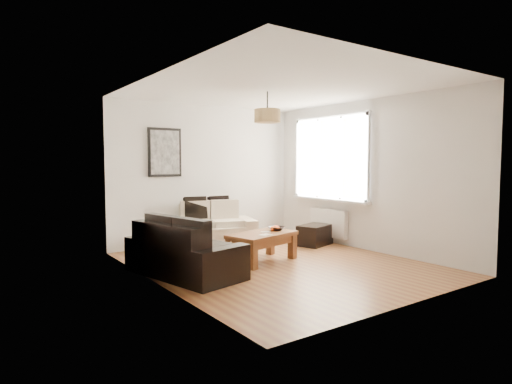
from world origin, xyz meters
TOP-DOWN VIEW (x-y plane):
  - floor at (0.00, 0.00)m, footprint 4.50×4.50m
  - ceiling at (0.00, 0.00)m, footprint 3.80×4.50m
  - wall_back at (0.00, 2.25)m, footprint 3.80×0.04m
  - wall_front at (0.00, -2.25)m, footprint 3.80×0.04m
  - wall_left at (-1.90, 0.00)m, footprint 0.04×4.50m
  - wall_right at (1.90, 0.00)m, footprint 0.04×4.50m
  - window_bay at (1.86, 0.80)m, footprint 0.14×1.90m
  - radiator at (1.82, 0.80)m, footprint 0.10×0.90m
  - poster at (-0.85, 2.22)m, footprint 0.62×0.04m
  - pendant_shade at (0.00, 0.30)m, footprint 0.40×0.40m
  - loveseat_cream at (-0.16, 1.78)m, footprint 1.71×1.26m
  - sofa_leather at (-1.43, 0.25)m, footprint 1.16×1.82m
  - coffee_table at (-0.11, 0.28)m, footprint 1.19×0.83m
  - ottoman at (1.45, 0.77)m, footprint 0.75×0.60m
  - cushion_left at (-0.38, 1.97)m, footprint 0.42×0.21m
  - cushion_right at (0.11, 1.97)m, footprint 0.40×0.15m
  - fruit_bowl at (0.22, 0.34)m, footprint 0.30×0.30m
  - orange_a at (0.19, 0.33)m, footprint 0.10×0.10m
  - orange_b at (0.23, 0.34)m, footprint 0.09×0.09m
  - orange_c at (0.13, 0.33)m, footprint 0.09×0.09m
  - papers at (-0.17, 0.11)m, footprint 0.20×0.16m

SIDE VIEW (x-z plane):
  - floor at x=0.00m, z-range 0.00..0.00m
  - ottoman at x=1.45m, z-range 0.00..0.37m
  - coffee_table at x=-0.11m, z-range 0.00..0.44m
  - sofa_leather at x=-1.43m, z-range 0.00..0.73m
  - radiator at x=1.82m, z-range 0.12..0.64m
  - loveseat_cream at x=-0.16m, z-range 0.00..0.76m
  - papers at x=-0.17m, z-range 0.44..0.45m
  - fruit_bowl at x=0.22m, z-range 0.44..0.50m
  - orange_a at x=0.19m, z-range 0.44..0.53m
  - orange_b at x=0.23m, z-range 0.44..0.52m
  - orange_c at x=0.13m, z-range 0.45..0.52m
  - cushion_right at x=0.11m, z-range 0.49..0.89m
  - cushion_left at x=-0.38m, z-range 0.49..0.90m
  - wall_back at x=0.00m, z-range 0.00..2.60m
  - wall_front at x=0.00m, z-range 0.00..2.60m
  - wall_left at x=-1.90m, z-range 0.00..2.60m
  - wall_right at x=1.90m, z-range 0.00..2.60m
  - window_bay at x=1.86m, z-range 0.80..2.40m
  - poster at x=-0.85m, z-range 1.26..2.13m
  - pendant_shade at x=0.00m, z-range 2.13..2.33m
  - ceiling at x=0.00m, z-range 2.60..2.60m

